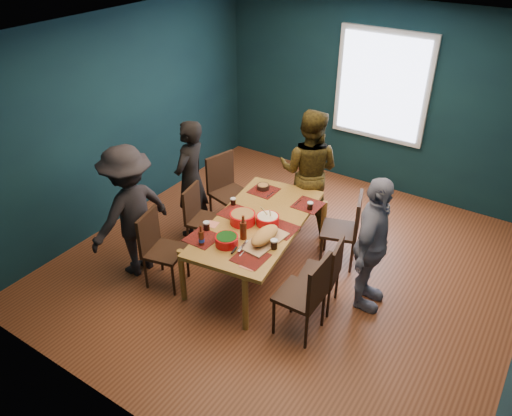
{
  "coord_description": "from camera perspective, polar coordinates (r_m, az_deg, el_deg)",
  "views": [
    {
      "loc": [
        2.26,
        -4.18,
        3.76
      ],
      "look_at": [
        -0.29,
        -0.29,
        0.88
      ],
      "focal_mm": 35.0,
      "sensor_mm": 36.0,
      "label": 1
    }
  ],
  "objects": [
    {
      "name": "bowl_herbs",
      "position": [
        5.17,
        -3.37,
        -3.68
      ],
      "size": [
        0.24,
        0.24,
        0.11
      ],
      "color": "red",
      "rests_on": "dining_table"
    },
    {
      "name": "napkin_a",
      "position": [
        5.47,
        3.64,
        -2.2
      ],
      "size": [
        0.19,
        0.19,
        0.0
      ],
      "primitive_type": "cube",
      "rotation": [
        0.0,
        0.0,
        0.27
      ],
      "color": "#DB755C",
      "rests_on": "dining_table"
    },
    {
      "name": "bowl_salad",
      "position": [
        5.51,
        -1.54,
        -1.11
      ],
      "size": [
        0.29,
        0.29,
        0.12
      ],
      "color": "red",
      "rests_on": "dining_table"
    },
    {
      "name": "cutting_board",
      "position": [
        5.19,
        0.99,
        -3.3
      ],
      "size": [
        0.34,
        0.67,
        0.15
      ],
      "rotation": [
        0.0,
        0.0,
        -0.09
      ],
      "color": "tan",
      "rests_on": "dining_table"
    },
    {
      "name": "chair_left_near",
      "position": [
        5.63,
        -11.19,
        -4.02
      ],
      "size": [
        0.49,
        0.49,
        0.89
      ],
      "rotation": [
        0.0,
        0.0,
        0.23
      ],
      "color": "black",
      "rests_on": "floor"
    },
    {
      "name": "person_back",
      "position": [
        6.4,
        6.04,
        4.23
      ],
      "size": [
        0.91,
        0.78,
        1.64
      ],
      "primitive_type": "imported",
      "rotation": [
        0.0,
        0.0,
        3.36
      ],
      "color": "black",
      "rests_on": "floor"
    },
    {
      "name": "chair_right_near",
      "position": [
        4.89,
        6.0,
        -9.45
      ],
      "size": [
        0.43,
        0.43,
        0.94
      ],
      "rotation": [
        0.0,
        0.0,
        0.01
      ],
      "color": "black",
      "rests_on": "floor"
    },
    {
      "name": "cola_glass_d",
      "position": [
        5.84,
        -2.62,
        0.78
      ],
      "size": [
        0.06,
        0.06,
        0.09
      ],
      "color": "black",
      "rests_on": "dining_table"
    },
    {
      "name": "bowl_dumpling",
      "position": [
        5.48,
        1.33,
        -1.32
      ],
      "size": [
        0.26,
        0.26,
        0.24
      ],
      "color": "red",
      "rests_on": "dining_table"
    },
    {
      "name": "chair_right_mid",
      "position": [
        5.27,
        8.14,
        -7.01
      ],
      "size": [
        0.44,
        0.44,
        0.83
      ],
      "rotation": [
        0.0,
        0.0,
        0.17
      ],
      "color": "black",
      "rests_on": "floor"
    },
    {
      "name": "cola_glass_b",
      "position": [
        5.11,
        2.08,
        -4.1
      ],
      "size": [
        0.08,
        0.08,
        0.1
      ],
      "color": "black",
      "rests_on": "dining_table"
    },
    {
      "name": "beer_bottle_b",
      "position": [
        5.23,
        -1.47,
        -2.51
      ],
      "size": [
        0.07,
        0.07,
        0.28
      ],
      "color": "#47190C",
      "rests_on": "dining_table"
    },
    {
      "name": "cola_glass_a",
      "position": [
        5.41,
        -5.67,
        -2.01
      ],
      "size": [
        0.07,
        0.07,
        0.1
      ],
      "color": "black",
      "rests_on": "dining_table"
    },
    {
      "name": "cola_glass_c",
      "position": [
        5.78,
        6.2,
        0.28
      ],
      "size": [
        0.07,
        0.07,
        0.09
      ],
      "color": "black",
      "rests_on": "dining_table"
    },
    {
      "name": "room",
      "position": [
        5.53,
        5.71,
        6.0
      ],
      "size": [
        5.01,
        5.01,
        2.71
      ],
      "color": "brown",
      "rests_on": "ground"
    },
    {
      "name": "small_bowl",
      "position": [
        6.16,
        0.81,
        2.44
      ],
      "size": [
        0.15,
        0.15,
        0.06
      ],
      "color": "black",
      "rests_on": "dining_table"
    },
    {
      "name": "dining_table",
      "position": [
        5.6,
        0.22,
        -2.04
      ],
      "size": [
        1.19,
        1.98,
        0.71
      ],
      "rotation": [
        0.0,
        0.0,
        0.15
      ],
      "color": "#A97B32",
      "rests_on": "floor"
    },
    {
      "name": "chair_left_far",
      "position": [
        6.57,
        -3.52,
        2.63
      ],
      "size": [
        0.53,
        0.53,
        0.97
      ],
      "rotation": [
        0.0,
        0.0,
        -0.25
      ],
      "color": "black",
      "rests_on": "floor"
    },
    {
      "name": "napkin_b",
      "position": [
        5.53,
        -5.04,
        -1.87
      ],
      "size": [
        0.15,
        0.15,
        0.0
      ],
      "primitive_type": "cube",
      "rotation": [
        0.0,
        0.0,
        0.2
      ],
      "color": "#DB755C",
      "rests_on": "dining_table"
    },
    {
      "name": "person_near_left",
      "position": [
        5.74,
        -14.17,
        -0.43
      ],
      "size": [
        0.71,
        1.09,
        1.59
      ],
      "primitive_type": "imported",
      "rotation": [
        0.0,
        0.0,
        4.59
      ],
      "color": "black",
      "rests_on": "floor"
    },
    {
      "name": "chair_right_far",
      "position": [
        5.9,
        10.47,
        -1.92
      ],
      "size": [
        0.53,
        0.53,
        0.93
      ],
      "rotation": [
        0.0,
        0.0,
        0.31
      ],
      "color": "black",
      "rests_on": "floor"
    },
    {
      "name": "beer_bottle_a",
      "position": [
        5.18,
        -6.27,
        -3.41
      ],
      "size": [
        0.06,
        0.06,
        0.23
      ],
      "color": "#47190C",
      "rests_on": "dining_table"
    },
    {
      "name": "chair_left_mid",
      "position": [
        6.13,
        -6.54,
        -0.65
      ],
      "size": [
        0.45,
        0.45,
        0.85
      ],
      "rotation": [
        0.0,
        0.0,
        0.2
      ],
      "color": "black",
      "rests_on": "floor"
    },
    {
      "name": "person_far_left",
      "position": [
        6.31,
        -7.47,
        3.27
      ],
      "size": [
        0.46,
        0.62,
        1.55
      ],
      "primitive_type": "imported",
      "rotation": [
        0.0,
        0.0,
        4.88
      ],
      "color": "black",
      "rests_on": "floor"
    },
    {
      "name": "person_right",
      "position": [
        5.22,
        13.09,
        -4.18
      ],
      "size": [
        0.47,
        0.93,
        1.53
      ],
      "primitive_type": "imported",
      "rotation": [
        0.0,
        0.0,
        1.68
      ],
      "color": "silver",
      "rests_on": "floor"
    },
    {
      "name": "napkin_c",
      "position": [
        4.92,
        -0.74,
        -6.49
      ],
      "size": [
        0.17,
        0.17,
        0.0
      ],
      "primitive_type": "cube",
      "rotation": [
        0.0,
        0.0,
        0.07
      ],
      "color": "#DB755C",
      "rests_on": "dining_table"
    }
  ]
}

